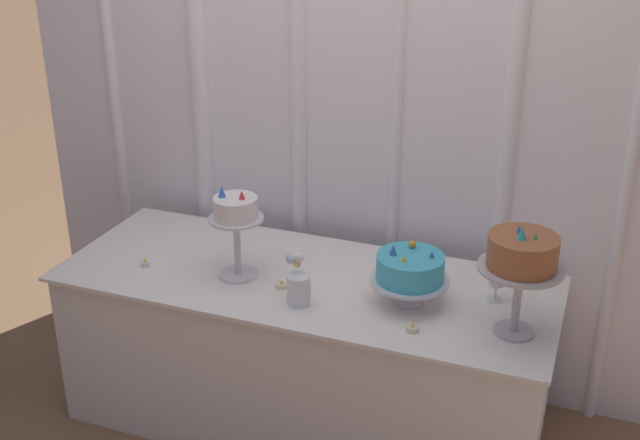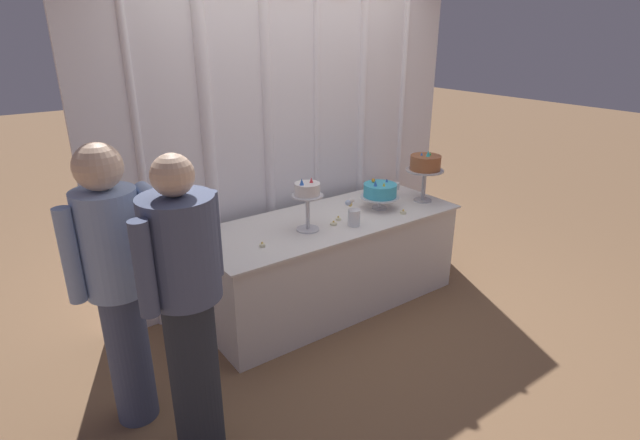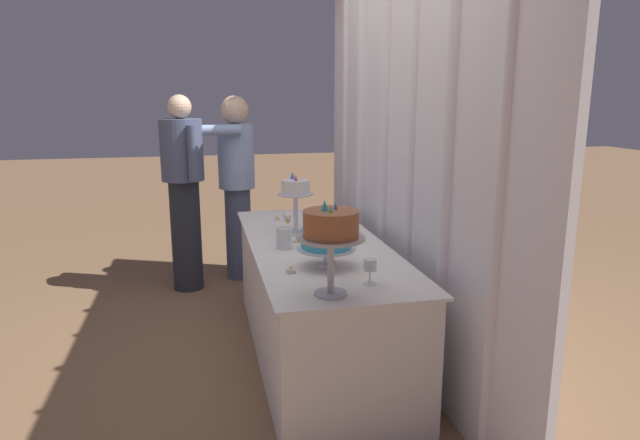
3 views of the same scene
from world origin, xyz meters
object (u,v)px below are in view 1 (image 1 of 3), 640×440
at_px(cake_display_rightmost, 522,257).
at_px(tealight_near_right, 306,283).
at_px(wine_glass, 497,280).
at_px(cake_display_leftmost, 236,216).
at_px(cake_display_center, 410,270).
at_px(cake_table, 306,351).
at_px(tealight_far_right, 412,328).
at_px(flower_vase, 298,286).
at_px(tealight_near_left, 282,285).
at_px(tealight_far_left, 145,263).

relative_size(cake_display_rightmost, tealight_near_right, 10.69).
distance_m(wine_glass, tealight_near_right, 0.76).
distance_m(cake_display_leftmost, cake_display_center, 0.74).
height_order(cake_table, tealight_far_right, tealight_far_right).
distance_m(flower_vase, tealight_near_left, 0.16).
height_order(cake_display_rightmost, tealight_near_left, cake_display_rightmost).
height_order(cake_display_leftmost, wine_glass, cake_display_leftmost).
xyz_separation_m(cake_display_rightmost, wine_glass, (-0.10, 0.22, -0.22)).
bearing_deg(tealight_far_left, wine_glass, 9.37).
distance_m(wine_glass, tealight_far_right, 0.43).
bearing_deg(flower_vase, tealight_far_right, -5.16).
distance_m(cake_display_leftmost, tealight_near_right, 0.40).
xyz_separation_m(cake_table, tealight_near_right, (0.03, -0.06, 0.37)).
bearing_deg(cake_display_center, tealight_far_left, -175.09).
bearing_deg(cake_display_center, cake_display_rightmost, -10.36).
xyz_separation_m(tealight_near_left, tealight_far_right, (0.58, -0.13, 0.00)).
relative_size(cake_display_rightmost, wine_glass, 3.56).
bearing_deg(tealight_far_left, cake_display_center, 4.91).
bearing_deg(tealight_near_left, tealight_far_right, -13.00).
relative_size(cake_display_center, flower_vase, 1.49).
bearing_deg(tealight_near_left, tealight_near_right, 31.94).
bearing_deg(wine_glass, flower_vase, -157.33).
height_order(cake_display_rightmost, tealight_near_right, cake_display_rightmost).
bearing_deg(wine_glass, cake_table, -173.21).
height_order(tealight_near_left, tealight_far_right, tealight_far_right).
xyz_separation_m(tealight_far_left, tealight_near_left, (0.62, 0.03, -0.00)).
xyz_separation_m(cake_display_leftmost, cake_display_rightmost, (1.14, -0.04, 0.04)).
bearing_deg(cake_display_leftmost, cake_table, 17.48).
bearing_deg(tealight_near_right, wine_glass, 11.67).
bearing_deg(wine_glass, tealight_far_right, -125.66).
height_order(cake_table, cake_display_leftmost, cake_display_leftmost).
height_order(cake_display_center, tealight_far_left, cake_display_center).
bearing_deg(tealight_far_left, tealight_far_right, -4.85).
xyz_separation_m(cake_display_leftmost, tealight_far_left, (-0.41, -0.06, -0.26)).
relative_size(cake_display_center, tealight_far_left, 7.82).
bearing_deg(cake_table, cake_display_center, -6.19).
relative_size(cake_display_center, cake_display_rightmost, 0.71).
bearing_deg(tealight_far_right, cake_display_center, 109.00).
distance_m(cake_table, cake_display_rightmost, 1.11).
height_order(wine_glass, flower_vase, flower_vase).
xyz_separation_m(cake_display_leftmost, cake_display_center, (0.73, 0.03, -0.13)).
bearing_deg(cake_table, tealight_near_right, -63.36).
xyz_separation_m(cake_display_center, tealight_far_right, (0.07, -0.20, -0.13)).
xyz_separation_m(flower_vase, tealight_far_left, (-0.74, 0.06, -0.06)).
bearing_deg(tealight_far_right, cake_table, 154.65).
xyz_separation_m(cake_display_leftmost, wine_glass, (1.04, 0.18, -0.18)).
xyz_separation_m(wine_glass, tealight_near_right, (-0.74, -0.15, -0.08)).
relative_size(cake_table, tealight_far_left, 52.45).
relative_size(flower_vase, tealight_near_left, 4.03).
xyz_separation_m(cake_display_center, flower_vase, (-0.40, -0.16, -0.07)).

